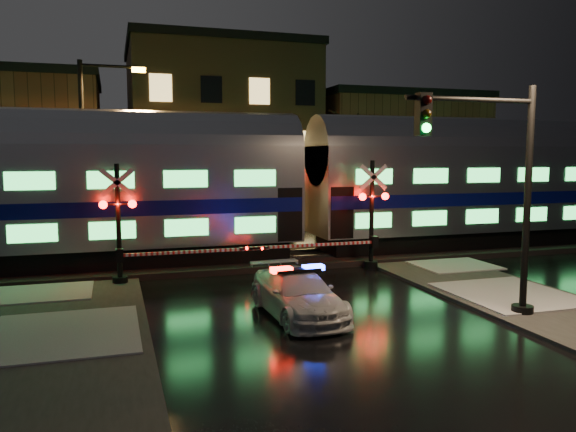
{
  "coord_description": "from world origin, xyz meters",
  "views": [
    {
      "loc": [
        -5.26,
        -17.32,
        4.46
      ],
      "look_at": [
        0.93,
        2.5,
        2.2
      ],
      "focal_mm": 35.0,
      "sensor_mm": 36.0,
      "label": 1
    }
  ],
  "objects_px": {
    "police_car": "(298,294)",
    "streetlight": "(90,144)",
    "crossing_signal_right": "(364,225)",
    "traffic_light": "(498,197)",
    "crossing_signal_left": "(130,236)"
  },
  "relations": [
    {
      "from": "police_car",
      "to": "streetlight",
      "type": "bearing_deg",
      "value": 113.01
    },
    {
      "from": "crossing_signal_right",
      "to": "streetlight",
      "type": "relative_size",
      "value": 0.7
    },
    {
      "from": "traffic_light",
      "to": "streetlight",
      "type": "height_order",
      "value": "streetlight"
    },
    {
      "from": "police_car",
      "to": "streetlight",
      "type": "relative_size",
      "value": 0.52
    },
    {
      "from": "police_car",
      "to": "streetlight",
      "type": "height_order",
      "value": "streetlight"
    },
    {
      "from": "police_car",
      "to": "crossing_signal_left",
      "type": "distance_m",
      "value": 6.82
    },
    {
      "from": "crossing_signal_right",
      "to": "police_car",
      "type": "bearing_deg",
      "value": -130.53
    },
    {
      "from": "traffic_light",
      "to": "crossing_signal_left",
      "type": "bearing_deg",
      "value": 137.13
    },
    {
      "from": "crossing_signal_right",
      "to": "traffic_light",
      "type": "relative_size",
      "value": 0.95
    },
    {
      "from": "traffic_light",
      "to": "police_car",
      "type": "bearing_deg",
      "value": 153.17
    },
    {
      "from": "crossing_signal_left",
      "to": "traffic_light",
      "type": "relative_size",
      "value": 0.94
    },
    {
      "from": "crossing_signal_right",
      "to": "streetlight",
      "type": "xyz_separation_m",
      "value": [
        -10.13,
        6.69,
        3.17
      ]
    },
    {
      "from": "traffic_light",
      "to": "streetlight",
      "type": "relative_size",
      "value": 0.74
    },
    {
      "from": "crossing_signal_right",
      "to": "traffic_light",
      "type": "height_order",
      "value": "traffic_light"
    },
    {
      "from": "crossing_signal_left",
      "to": "traffic_light",
      "type": "distance_m",
      "value": 11.79
    }
  ]
}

